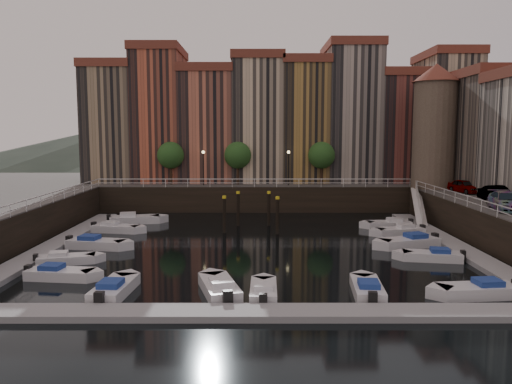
{
  "coord_description": "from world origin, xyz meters",
  "views": [
    {
      "loc": [
        0.12,
        -41.29,
        9.19
      ],
      "look_at": [
        0.17,
        4.0,
        3.85
      ],
      "focal_mm": 35.0,
      "sensor_mm": 36.0,
      "label": 1
    }
  ],
  "objects_px": {
    "mooring_pilings": "(252,212)",
    "car_b": "(503,196)",
    "car_a": "(465,187)",
    "boat_left_1": "(65,259)",
    "corner_tower": "(434,124)",
    "boat_left_0": "(59,274)",
    "boat_left_2": "(95,244)",
    "gangway": "(419,204)",
    "car_c": "(506,202)"
  },
  "relations": [
    {
      "from": "car_c",
      "to": "boat_left_2",
      "type": "bearing_deg",
      "value": -168.89
    },
    {
      "from": "car_b",
      "to": "car_c",
      "type": "height_order",
      "value": "car_b"
    },
    {
      "from": "boat_left_0",
      "to": "car_a",
      "type": "relative_size",
      "value": 1.12
    },
    {
      "from": "boat_left_1",
      "to": "car_a",
      "type": "xyz_separation_m",
      "value": [
        34.98,
        16.2,
        3.37
      ]
    },
    {
      "from": "mooring_pilings",
      "to": "car_c",
      "type": "xyz_separation_m",
      "value": [
        20.26,
        -7.95,
        2.08
      ]
    },
    {
      "from": "gangway",
      "to": "mooring_pilings",
      "type": "xyz_separation_m",
      "value": [
        -17.3,
        -4.09,
        -0.27
      ]
    },
    {
      "from": "gangway",
      "to": "car_a",
      "type": "distance_m",
      "value": 4.85
    },
    {
      "from": "boat_left_0",
      "to": "car_c",
      "type": "bearing_deg",
      "value": 21.59
    },
    {
      "from": "car_b",
      "to": "car_a",
      "type": "bearing_deg",
      "value": 76.45
    },
    {
      "from": "boat_left_1",
      "to": "car_b",
      "type": "relative_size",
      "value": 0.91
    },
    {
      "from": "corner_tower",
      "to": "boat_left_2",
      "type": "distance_m",
      "value": 37.96
    },
    {
      "from": "gangway",
      "to": "boat_left_0",
      "type": "relative_size",
      "value": 1.84
    },
    {
      "from": "boat_left_2",
      "to": "car_c",
      "type": "height_order",
      "value": "car_c"
    },
    {
      "from": "corner_tower",
      "to": "boat_left_1",
      "type": "distance_m",
      "value": 40.79
    },
    {
      "from": "boat_left_1",
      "to": "car_a",
      "type": "distance_m",
      "value": 38.7
    },
    {
      "from": "car_b",
      "to": "car_c",
      "type": "distance_m",
      "value": 4.33
    },
    {
      "from": "mooring_pilings",
      "to": "car_a",
      "type": "height_order",
      "value": "car_a"
    },
    {
      "from": "boat_left_0",
      "to": "boat_left_2",
      "type": "distance_m",
      "value": 8.56
    },
    {
      "from": "gangway",
      "to": "boat_left_0",
      "type": "xyz_separation_m",
      "value": [
        -29.46,
        -20.51,
        -1.57
      ]
    },
    {
      "from": "mooring_pilings",
      "to": "boat_left_0",
      "type": "bearing_deg",
      "value": -126.51
    },
    {
      "from": "corner_tower",
      "to": "gangway",
      "type": "height_order",
      "value": "corner_tower"
    },
    {
      "from": "mooring_pilings",
      "to": "boat_left_2",
      "type": "distance_m",
      "value": 14.88
    },
    {
      "from": "car_a",
      "to": "car_b",
      "type": "bearing_deg",
      "value": -102.11
    },
    {
      "from": "mooring_pilings",
      "to": "car_c",
      "type": "relative_size",
      "value": 1.04
    },
    {
      "from": "corner_tower",
      "to": "car_b",
      "type": "bearing_deg",
      "value": -82.01
    },
    {
      "from": "car_b",
      "to": "boat_left_1",
      "type": "bearing_deg",
      "value": 178.91
    },
    {
      "from": "corner_tower",
      "to": "car_a",
      "type": "distance_m",
      "value": 8.37
    },
    {
      "from": "car_a",
      "to": "car_b",
      "type": "distance_m",
      "value": 7.53
    },
    {
      "from": "corner_tower",
      "to": "boat_left_0",
      "type": "bearing_deg",
      "value": -142.29
    },
    {
      "from": "car_b",
      "to": "boat_left_2",
      "type": "bearing_deg",
      "value": 171.51
    },
    {
      "from": "gangway",
      "to": "car_a",
      "type": "bearing_deg",
      "value": -6.74
    },
    {
      "from": "corner_tower",
      "to": "mooring_pilings",
      "type": "bearing_deg",
      "value": -156.96
    },
    {
      "from": "boat_left_0",
      "to": "boat_left_2",
      "type": "relative_size",
      "value": 0.9
    },
    {
      "from": "boat_left_1",
      "to": "car_b",
      "type": "height_order",
      "value": "car_b"
    },
    {
      "from": "gangway",
      "to": "car_b",
      "type": "height_order",
      "value": "car_b"
    },
    {
      "from": "gangway",
      "to": "boat_left_2",
      "type": "relative_size",
      "value": 1.65
    },
    {
      "from": "boat_left_0",
      "to": "gangway",
      "type": "bearing_deg",
      "value": 41.81
    },
    {
      "from": "boat_left_0",
      "to": "boat_left_2",
      "type": "bearing_deg",
      "value": 99.72
    },
    {
      "from": "mooring_pilings",
      "to": "boat_left_1",
      "type": "relative_size",
      "value": 1.24
    },
    {
      "from": "mooring_pilings",
      "to": "car_a",
      "type": "bearing_deg",
      "value": 9.29
    },
    {
      "from": "car_c",
      "to": "car_a",
      "type": "bearing_deg",
      "value": 93.75
    },
    {
      "from": "boat_left_2",
      "to": "gangway",
      "type": "bearing_deg",
      "value": 32.43
    },
    {
      "from": "car_a",
      "to": "boat_left_1",
      "type": "bearing_deg",
      "value": -168.66
    },
    {
      "from": "corner_tower",
      "to": "boat_left_2",
      "type": "bearing_deg",
      "value": -153.32
    },
    {
      "from": "corner_tower",
      "to": "car_c",
      "type": "height_order",
      "value": "corner_tower"
    },
    {
      "from": "boat_left_0",
      "to": "car_b",
      "type": "relative_size",
      "value": 0.97
    },
    {
      "from": "mooring_pilings",
      "to": "car_b",
      "type": "distance_m",
      "value": 22.42
    },
    {
      "from": "corner_tower",
      "to": "car_a",
      "type": "height_order",
      "value": "corner_tower"
    },
    {
      "from": "gangway",
      "to": "car_a",
      "type": "height_order",
      "value": "car_a"
    },
    {
      "from": "boat_left_0",
      "to": "boat_left_2",
      "type": "height_order",
      "value": "boat_left_2"
    }
  ]
}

